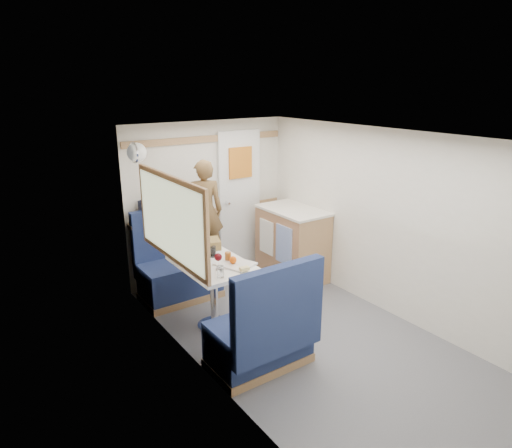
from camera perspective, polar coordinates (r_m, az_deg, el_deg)
floor at (r=4.55m, az=8.82°, el=-15.40°), size 4.50×4.50×0.00m
ceiling at (r=3.86m, az=10.20°, el=10.43°), size 4.50×4.50×0.00m
wall_back at (r=5.84m, az=-5.96°, el=2.94°), size 2.20×0.02×2.00m
wall_left at (r=3.48m, az=-3.87°, el=-7.30°), size 0.02×4.50×2.00m
wall_right at (r=4.90m, az=18.80°, el=-0.80°), size 0.02×4.50×2.00m
oak_trim_low at (r=5.87m, az=-5.82°, el=1.48°), size 2.15×0.02×0.08m
oak_trim_high at (r=5.68m, az=-6.11°, el=10.53°), size 2.15×0.02×0.08m
side_window at (r=4.24m, az=-10.67°, el=0.62°), size 0.04×1.30×0.72m
rear_door at (r=6.04m, az=-2.06°, el=3.24°), size 0.62×0.12×1.86m
dinette_table at (r=4.65m, az=-5.34°, el=-6.58°), size 0.62×0.92×0.72m
bench_far at (r=5.47m, az=-9.76°, el=-6.03°), size 0.90×0.59×1.05m
bench_near at (r=4.12m, az=0.87°, el=-14.03°), size 0.90×0.59×1.05m
ledge at (r=5.49m, az=-11.20°, el=0.44°), size 0.90×0.14×0.04m
dome_light at (r=4.92m, az=-14.71°, el=8.65°), size 0.20×0.20×0.20m
galley_counter at (r=5.88m, az=4.54°, el=-2.37°), size 0.57×0.92×0.92m
person at (r=5.23m, az=-6.49°, el=1.64°), size 0.51×0.43×1.18m
duffel_bag at (r=5.44m, az=-11.47°, el=1.88°), size 0.57×0.38×0.25m
tray at (r=4.52m, az=-2.63°, el=-5.00°), size 0.38×0.43×0.02m
orange_fruit at (r=4.50m, az=-2.90°, el=-4.51°), size 0.07×0.07×0.07m
cheese_block at (r=4.34m, az=-1.45°, el=-5.60°), size 0.09×0.06×0.03m
wine_glass at (r=4.37m, az=-4.75°, el=-4.23°), size 0.08×0.08×0.17m
tumbler_left at (r=4.24m, az=-4.47°, el=-5.96°), size 0.07×0.07×0.11m
tumbler_right at (r=4.72m, az=-5.41°, el=-3.50°), size 0.06×0.06×0.10m
beer_glass at (r=4.59m, az=-3.52°, el=-4.13°), size 0.06×0.06×0.10m
pepper_grinder at (r=4.75m, az=-5.29°, el=-3.35°), size 0.04×0.04×0.10m
bread_loaf at (r=4.98m, az=-5.28°, el=-2.42°), size 0.20×0.26×0.10m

